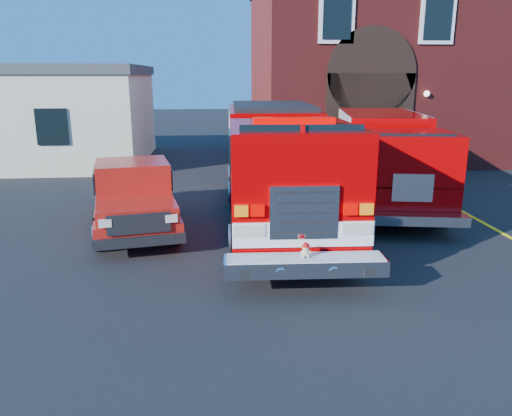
{
  "coord_description": "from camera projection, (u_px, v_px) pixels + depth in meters",
  "views": [
    {
      "loc": [
        -0.86,
        -10.99,
        3.92
      ],
      "look_at": [
        0.0,
        -1.2,
        1.3
      ],
      "focal_mm": 35.0,
      "sensor_mm": 36.0,
      "label": 1
    }
  ],
  "objects": [
    {
      "name": "side_building",
      "position": [
        33.0,
        114.0,
        22.84
      ],
      "size": [
        10.2,
        8.2,
        4.35
      ],
      "color": "beige",
      "rests_on": "ground"
    },
    {
      "name": "fire_engine",
      "position": [
        279.0,
        163.0,
        13.57
      ],
      "size": [
        3.12,
        10.1,
        3.08
      ],
      "color": "black",
      "rests_on": "ground"
    },
    {
      "name": "parking_stripe_mid",
      "position": [
        443.0,
        201.0,
        16.06
      ],
      "size": [
        0.12,
        3.0,
        0.01
      ],
      "primitive_type": "cube",
      "color": "yellow",
      "rests_on": "ground"
    },
    {
      "name": "parking_stripe_near",
      "position": [
        493.0,
        228.0,
        13.17
      ],
      "size": [
        0.12,
        3.0,
        0.01
      ],
      "primitive_type": "cube",
      "color": "yellow",
      "rests_on": "ground"
    },
    {
      "name": "fire_station",
      "position": [
        409.0,
        68.0,
        24.78
      ],
      "size": [
        15.2,
        10.2,
        8.45
      ],
      "color": "maroon",
      "rests_on": "ground"
    },
    {
      "name": "secondary_truck",
      "position": [
        385.0,
        155.0,
        15.93
      ],
      "size": [
        3.9,
        8.6,
        2.69
      ],
      "color": "black",
      "rests_on": "ground"
    },
    {
      "name": "parking_stripe_far",
      "position": [
        407.0,
        182.0,
        18.95
      ],
      "size": [
        0.12,
        3.0,
        0.01
      ],
      "primitive_type": "cube",
      "color": "yellow",
      "rests_on": "ground"
    },
    {
      "name": "ground",
      "position": [
        252.0,
        248.0,
        11.66
      ],
      "size": [
        100.0,
        100.0,
        0.0
      ],
      "primitive_type": "plane",
      "color": "black",
      "rests_on": "ground"
    },
    {
      "name": "pickup_truck",
      "position": [
        133.0,
        195.0,
        13.2
      ],
      "size": [
        2.95,
        5.75,
        1.79
      ],
      "color": "black",
      "rests_on": "ground"
    }
  ]
}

